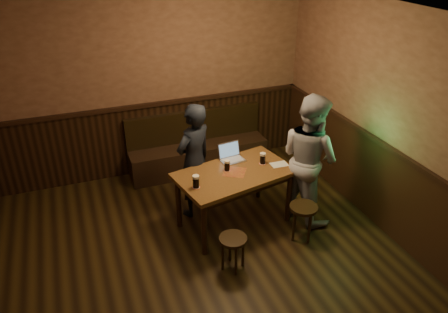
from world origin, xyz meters
TOP-DOWN VIEW (x-y plane):
  - room at (0.00, 0.22)m, footprint 5.04×6.04m
  - bench at (0.70, 2.75)m, footprint 2.20×0.50m
  - pub_table at (0.70, 1.17)m, footprint 1.60×1.11m
  - stool_left at (0.36, 0.37)m, footprint 0.35×0.35m
  - stool_right at (1.39, 0.58)m, footprint 0.41×0.41m
  - pint_left at (0.14, 1.00)m, footprint 0.11×0.11m
  - pint_mid at (0.63, 1.24)m, footprint 0.09×0.09m
  - pint_right at (1.12, 1.25)m, footprint 0.10×0.10m
  - laptop at (0.78, 1.51)m, footprint 0.33×0.28m
  - menu at (1.32, 1.15)m, footprint 0.23×0.16m
  - person_suit at (0.30, 1.61)m, footprint 0.69×0.61m
  - person_grey at (1.68, 1.03)m, footprint 0.83×0.97m

SIDE VIEW (x-z plane):
  - bench at x=0.70m, z-range -0.16..0.79m
  - stool_left at x=0.36m, z-range 0.13..0.56m
  - stool_right at x=1.39m, z-range 0.14..0.62m
  - pub_table at x=0.70m, z-range 0.29..1.07m
  - menu at x=1.32m, z-range 0.78..0.78m
  - person_suit at x=0.30m, z-range 0.00..1.59m
  - laptop at x=0.78m, z-range 0.73..0.95m
  - pint_mid at x=0.63m, z-range 0.78..0.93m
  - pint_right at x=1.12m, z-range 0.78..0.94m
  - pint_left at x=0.14m, z-range 0.78..0.95m
  - person_grey at x=1.68m, z-range 0.00..1.74m
  - room at x=0.00m, z-range -0.22..2.62m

